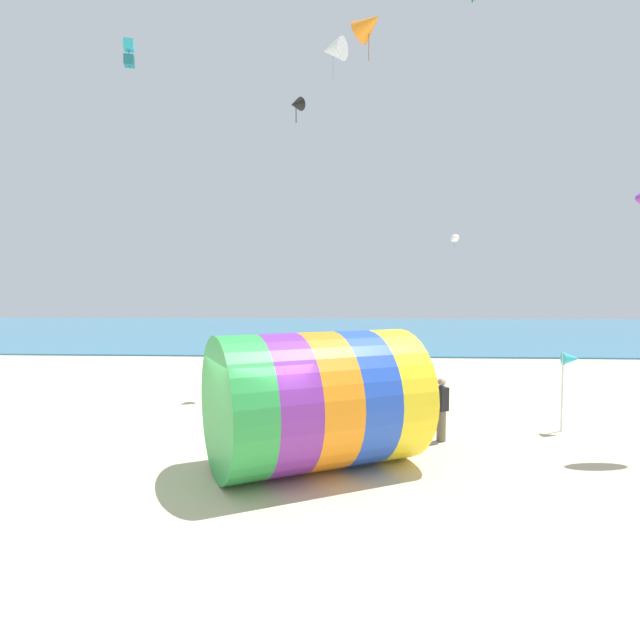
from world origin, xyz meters
name	(u,v)px	position (x,y,z in m)	size (l,w,h in m)	color
ground_plane	(256,478)	(0.00, 0.00, 0.00)	(120.00, 120.00, 0.00)	beige
sea	(327,330)	(0.00, 39.05, 0.05)	(120.00, 40.00, 0.10)	teal
giant_inflatable_tube	(316,400)	(1.23, 0.74, 1.51)	(5.31, 4.69, 3.02)	green
kite_handler	(441,409)	(4.37, 2.83, 0.86)	(0.34, 0.42, 1.68)	#726651
kite_cyan_box	(129,53)	(-6.98, 10.32, 13.60)	(0.47, 0.47, 1.11)	#2DB2C6
kite_white_delta	(333,50)	(1.17, 16.51, 16.43)	(1.68, 1.63, 2.24)	white
kite_orange_delta	(369,25)	(2.84, 12.22, 15.43)	(1.80, 1.74, 2.22)	orange
kite_black_delta	(296,104)	(-0.03, 9.04, 10.96)	(0.80, 0.81, 1.01)	black
kite_white_parafoil	(455,238)	(7.43, 15.82, 6.60)	(0.71, 1.30, 0.67)	white
beach_flag	(570,362)	(8.10, 3.93, 1.96)	(0.47, 0.36, 2.22)	silver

